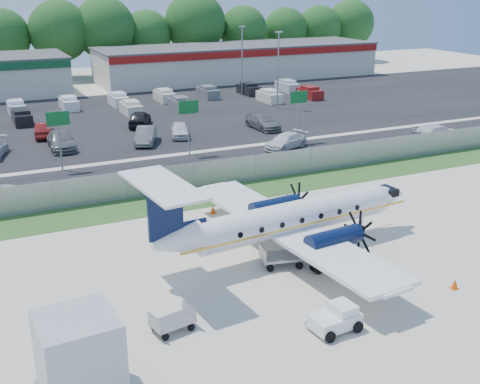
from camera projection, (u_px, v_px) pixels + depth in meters
name	position (u px, v px, depth m)	size (l,w,h in m)	color
ground	(287.00, 265.00, 32.48)	(170.00, 170.00, 0.00)	beige
grass_verge	(204.00, 197.00, 42.73)	(170.00, 4.00, 0.02)	#2D561E
access_road	(172.00, 171.00, 48.72)	(170.00, 8.00, 0.02)	black
parking_lot	(110.00, 120.00, 66.67)	(170.00, 32.00, 0.02)	black
perimeter_fence	(194.00, 176.00, 44.12)	(120.00, 0.06, 1.99)	gray
building_east	(239.00, 61.00, 95.01)	(44.40, 12.40, 5.24)	beige
sign_left	(58.00, 127.00, 47.66)	(1.80, 0.26, 5.00)	gray
sign_mid	(189.00, 115.00, 52.07)	(1.80, 0.26, 5.00)	gray
sign_right	(298.00, 104.00, 56.48)	(1.80, 0.26, 5.00)	gray
light_pole_ne	(278.00, 65.00, 71.25)	(0.90, 0.35, 9.09)	gray
light_pole_se	(242.00, 56.00, 79.80)	(0.90, 0.35, 9.09)	gray
tree_line	(59.00, 78.00, 95.73)	(112.00, 6.00, 14.00)	#194D16
aircraft	(289.00, 219.00, 33.32)	(17.43, 17.16, 5.36)	white
pushback_tug	(336.00, 318.00, 26.32)	(2.25, 1.71, 1.16)	white
baggage_cart_near	(282.00, 256.00, 32.30)	(2.54, 1.88, 1.19)	gray
baggage_cart_far	(172.00, 321.00, 26.26)	(2.03, 1.44, 0.97)	gray
service_container	(80.00, 361.00, 21.70)	(3.16, 3.16, 3.31)	#B5B7BD
cone_nose	(455.00, 284.00, 29.93)	(0.37, 0.37, 0.52)	#D74A06
cone_starboard_wing	(213.00, 209.00, 39.70)	(0.40, 0.40, 0.57)	#D74A06
road_car_mid	(286.00, 148.00, 55.35)	(1.94, 4.76, 1.38)	silver
road_car_east	(435.00, 142.00, 57.51)	(2.41, 5.94, 1.72)	silver
parked_car_b	(62.00, 149.00, 55.16)	(2.22, 5.45, 1.58)	#595B5E
parked_car_c	(146.00, 143.00, 57.03)	(1.67, 4.78, 1.57)	#595B5E
parked_car_d	(180.00, 137.00, 59.41)	(1.69, 4.21, 1.43)	silver
parked_car_e	(263.00, 129.00, 62.69)	(2.06, 5.07, 1.47)	#595B5E
parked_car_f	(45.00, 137.00, 59.44)	(1.54, 4.42, 1.46)	maroon
parked_car_g	(140.00, 126.00, 63.88)	(1.97, 4.90, 1.67)	black
far_parking_rows	(100.00, 112.00, 70.94)	(56.00, 10.00, 1.60)	gray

